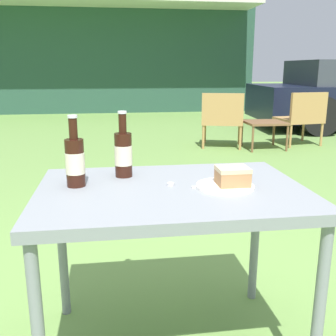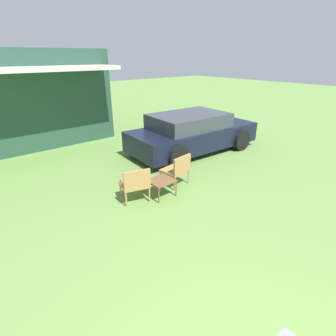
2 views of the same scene
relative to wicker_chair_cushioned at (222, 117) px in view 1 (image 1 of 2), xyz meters
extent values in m
cube|color=#284C3D|center=(-2.20, 6.30, 1.14)|extent=(8.62, 3.24, 3.15)
cube|color=silver|center=(-2.20, 4.09, 2.15)|extent=(8.19, 1.20, 0.12)
cylinder|color=black|center=(2.02, 2.51, -0.10)|extent=(0.68, 0.24, 0.67)
cylinder|color=black|center=(1.90, 0.70, -0.10)|extent=(0.68, 0.24, 0.67)
cylinder|color=#B2844C|center=(0.33, 0.21, -0.26)|extent=(0.04, 0.04, 0.34)
cylinder|color=#B2844C|center=(-0.17, 0.35, -0.26)|extent=(0.04, 0.04, 0.34)
cylinder|color=#B2844C|center=(0.20, -0.23, -0.26)|extent=(0.04, 0.04, 0.34)
cylinder|color=#B2844C|center=(-0.30, -0.09, -0.26)|extent=(0.04, 0.04, 0.34)
cube|color=#B2844C|center=(0.02, 0.06, -0.07)|extent=(0.70, 0.66, 0.06)
cube|color=#B2844C|center=(-0.05, -0.16, 0.16)|extent=(0.57, 0.21, 0.39)
cube|color=#CC5670|center=(0.02, 0.06, -0.01)|extent=(0.62, 0.56, 0.05)
cylinder|color=#B2844C|center=(1.41, 0.32, -0.26)|extent=(0.04, 0.04, 0.34)
cylinder|color=#B2844C|center=(0.90, 0.25, -0.26)|extent=(0.04, 0.04, 0.34)
cylinder|color=#B2844C|center=(1.47, -0.13, -0.26)|extent=(0.04, 0.04, 0.34)
cylinder|color=#B2844C|center=(0.96, -0.20, -0.26)|extent=(0.04, 0.04, 0.34)
cube|color=#B2844C|center=(1.19, 0.06, -0.07)|extent=(0.64, 0.59, 0.06)
cube|color=#B2844C|center=(1.22, -0.17, 0.16)|extent=(0.58, 0.13, 0.39)
cube|color=brown|center=(0.56, -0.19, -0.06)|extent=(0.54, 0.51, 0.03)
cylinder|color=brown|center=(0.32, -0.42, -0.25)|extent=(0.03, 0.03, 0.36)
cylinder|color=brown|center=(0.81, -0.42, -0.25)|extent=(0.03, 0.03, 0.36)
cylinder|color=brown|center=(0.32, 0.04, -0.25)|extent=(0.03, 0.03, 0.36)
cylinder|color=brown|center=(0.81, 0.04, -0.25)|extent=(0.03, 0.03, 0.36)
cube|color=gray|center=(-1.36, -4.09, 0.24)|extent=(0.99, 0.69, 0.04)
cylinder|color=gray|center=(-0.90, -4.39, -0.11)|extent=(0.04, 0.04, 0.65)
cylinder|color=gray|center=(-1.81, -3.78, -0.11)|extent=(0.04, 0.04, 0.65)
cylinder|color=gray|center=(-0.90, -3.78, -0.11)|extent=(0.04, 0.04, 0.65)
cylinder|color=white|center=(-1.16, -4.11, 0.27)|extent=(0.22, 0.22, 0.01)
cube|color=#AD7A4C|center=(-1.13, -4.11, 0.30)|extent=(0.11, 0.10, 0.05)
cube|color=#DBBC89|center=(-1.13, -4.11, 0.33)|extent=(0.12, 0.10, 0.02)
cylinder|color=black|center=(-1.53, -3.91, 0.35)|extent=(0.07, 0.07, 0.18)
cylinder|color=black|center=(-1.53, -3.91, 0.48)|extent=(0.03, 0.03, 0.08)
cylinder|color=silver|center=(-1.53, -3.91, 0.52)|extent=(0.04, 0.04, 0.01)
cylinder|color=beige|center=(-1.53, -3.91, 0.35)|extent=(0.07, 0.07, 0.08)
cylinder|color=black|center=(-1.71, -4.02, 0.35)|extent=(0.07, 0.07, 0.18)
cylinder|color=black|center=(-1.71, -4.02, 0.48)|extent=(0.03, 0.03, 0.08)
cylinder|color=silver|center=(-1.71, -4.02, 0.52)|extent=(0.04, 0.04, 0.01)
cylinder|color=beige|center=(-1.71, -4.02, 0.35)|extent=(0.07, 0.07, 0.08)
cube|color=silver|center=(-1.20, -4.10, 0.26)|extent=(0.16, 0.02, 0.01)
cylinder|color=silver|center=(-1.36, -4.06, 0.27)|extent=(0.03, 0.03, 0.01)
camera|label=1|loc=(-1.57, -5.47, 0.69)|focal=42.00mm
camera|label=2|loc=(-2.69, -4.29, 2.51)|focal=28.00mm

